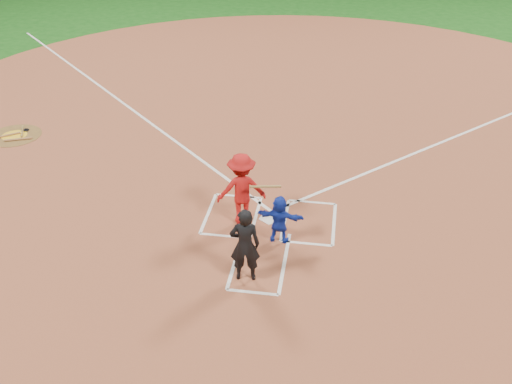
# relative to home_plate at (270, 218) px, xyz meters

# --- Properties ---
(ground) EXTENTS (120.00, 120.00, 0.00)m
(ground) POSITION_rel_home_plate_xyz_m (0.00, 0.00, -0.02)
(ground) COLOR #134A12
(ground) RESTS_ON ground
(home_plate_dirt) EXTENTS (28.00, 28.00, 0.01)m
(home_plate_dirt) POSITION_rel_home_plate_xyz_m (0.00, 6.00, -0.01)
(home_plate_dirt) COLOR brown
(home_plate_dirt) RESTS_ON ground
(home_plate) EXTENTS (0.60, 0.60, 0.02)m
(home_plate) POSITION_rel_home_plate_xyz_m (0.00, 0.00, 0.00)
(home_plate) COLOR silver
(home_plate) RESTS_ON home_plate_dirt
(on_deck_circle) EXTENTS (1.70, 1.70, 0.01)m
(on_deck_circle) POSITION_rel_home_plate_xyz_m (-8.78, 3.44, -0.00)
(on_deck_circle) COLOR brown
(on_deck_circle) RESTS_ON home_plate_dirt
(on_deck_logo) EXTENTS (0.80, 0.80, 0.00)m
(on_deck_logo) POSITION_rel_home_plate_xyz_m (-8.78, 3.44, 0.00)
(on_deck_logo) COLOR yellow
(on_deck_logo) RESTS_ON on_deck_circle
(on_deck_bat_a) EXTENTS (0.42, 0.79, 0.06)m
(on_deck_bat_a) POSITION_rel_home_plate_xyz_m (-8.63, 3.69, 0.03)
(on_deck_bat_a) COLOR olive
(on_deck_bat_a) RESTS_ON on_deck_circle
(on_deck_bat_b) EXTENTS (0.69, 0.58, 0.06)m
(on_deck_bat_b) POSITION_rel_home_plate_xyz_m (-8.98, 3.34, 0.03)
(on_deck_bat_b) COLOR #955E36
(on_deck_bat_b) RESTS_ON on_deck_circle
(on_deck_bat_c) EXTENTS (0.80, 0.38, 0.06)m
(on_deck_bat_c) POSITION_rel_home_plate_xyz_m (-8.48, 3.14, 0.03)
(on_deck_bat_c) COLOR #9C6539
(on_deck_bat_c) RESTS_ON on_deck_circle
(bat_weight_donut) EXTENTS (0.19, 0.19, 0.05)m
(bat_weight_donut) POSITION_rel_home_plate_xyz_m (-8.58, 3.84, 0.03)
(bat_weight_donut) COLOR black
(bat_weight_donut) RESTS_ON on_deck_circle
(catcher) EXTENTS (1.13, 0.44, 1.19)m
(catcher) POSITION_rel_home_plate_xyz_m (0.33, -0.88, 0.59)
(catcher) COLOR #1630B5
(catcher) RESTS_ON home_plate_dirt
(umpire) EXTENTS (0.70, 0.51, 1.75)m
(umpire) POSITION_rel_home_plate_xyz_m (-0.23, -2.34, 0.87)
(umpire) COLOR black
(umpire) RESTS_ON home_plate_dirt
(chalk_markings) EXTENTS (28.35, 17.32, 0.01)m
(chalk_markings) POSITION_rel_home_plate_xyz_m (0.00, 5.29, -0.01)
(chalk_markings) COLOR white
(chalk_markings) RESTS_ON home_plate_dirt
(batter_at_plate) EXTENTS (1.63, 1.01, 1.85)m
(batter_at_plate) POSITION_rel_home_plate_xyz_m (-0.68, -0.22, 0.92)
(batter_at_plate) COLOR #B71414
(batter_at_plate) RESTS_ON home_plate_dirt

